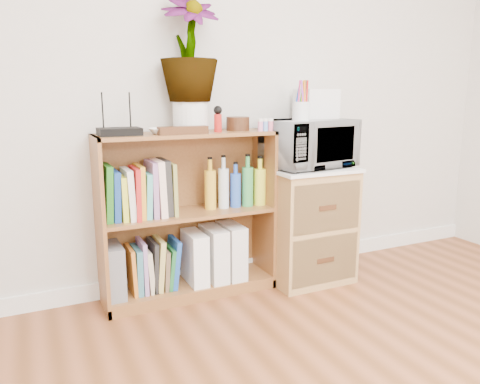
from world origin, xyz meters
TOP-DOWN VIEW (x-y plane):
  - skirting_board at (0.00, 2.24)m, footprint 4.00×0.02m
  - bookshelf at (-0.35, 2.10)m, footprint 1.00×0.30m
  - wicker_unit at (0.40, 2.02)m, footprint 0.50×0.45m
  - microwave at (0.40, 2.02)m, footprint 0.57×0.43m
  - pen_cup at (0.29, 1.94)m, footprint 0.10×0.10m
  - small_appliance at (0.50, 2.10)m, footprint 0.23×0.19m
  - router at (-0.72, 2.08)m, footprint 0.21×0.15m
  - white_bowl at (-0.50, 2.07)m, footprint 0.13×0.13m
  - plant_pot at (-0.32, 2.12)m, footprint 0.20×0.20m
  - potted_plant at (-0.32, 2.12)m, footprint 0.32×0.32m
  - trinket_box at (-0.40, 2.00)m, footprint 0.26×0.07m
  - kokeshi_doll at (-0.18, 2.06)m, footprint 0.04×0.04m
  - wooden_bowl at (-0.03, 2.11)m, footprint 0.13×0.13m
  - paint_jars at (0.10, 2.01)m, footprint 0.10×0.04m
  - file_box at (-0.78, 2.10)m, footprint 0.09×0.23m
  - magazine_holder_left at (-0.32, 2.09)m, footprint 0.10×0.24m
  - magazine_holder_mid at (-0.20, 2.09)m, footprint 0.10×0.25m
  - magazine_holder_right at (-0.09, 2.09)m, footprint 0.10×0.26m
  - cookbooks at (-0.62, 2.10)m, footprint 0.38×0.20m
  - liquor_bottles at (-0.00, 2.10)m, footprint 0.46×0.07m
  - lower_books at (-0.57, 2.10)m, footprint 0.29×0.19m

SIDE VIEW (x-z plane):
  - skirting_board at x=0.00m, z-range 0.00..0.10m
  - lower_books at x=-0.57m, z-range 0.06..0.35m
  - file_box at x=-0.78m, z-range 0.07..0.36m
  - magazine_holder_left at x=-0.32m, z-range 0.07..0.37m
  - magazine_holder_mid at x=-0.20m, z-range 0.07..0.39m
  - magazine_holder_right at x=-0.09m, z-range 0.07..0.40m
  - wicker_unit at x=0.40m, z-range 0.00..0.70m
  - bookshelf at x=-0.35m, z-range 0.00..0.95m
  - cookbooks at x=-0.62m, z-range 0.49..0.80m
  - liquor_bottles at x=0.00m, z-range 0.49..0.79m
  - microwave at x=0.40m, z-range 0.72..1.01m
  - white_bowl at x=-0.50m, z-range 0.95..0.98m
  - router at x=-0.72m, z-range 0.95..0.99m
  - trinket_box at x=-0.40m, z-range 0.95..0.99m
  - paint_jars at x=0.10m, z-range 0.95..1.00m
  - wooden_bowl at x=-0.03m, z-range 0.95..1.03m
  - kokeshi_doll at x=-0.18m, z-range 0.95..1.05m
  - plant_pot at x=-0.32m, z-range 0.95..1.12m
  - pen_cup at x=0.29m, z-range 1.01..1.12m
  - small_appliance at x=0.50m, z-range 1.01..1.19m
  - potted_plant at x=-0.32m, z-range 1.12..1.68m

